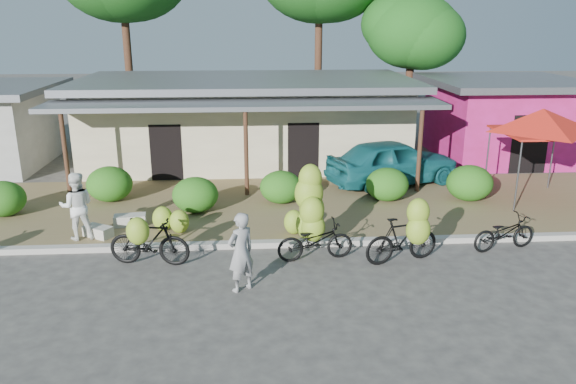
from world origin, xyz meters
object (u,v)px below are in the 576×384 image
at_px(tree_near_right, 408,29).
at_px(sack_near, 130,220).
at_px(bike_far_right, 504,233).
at_px(vendor, 241,252).
at_px(bike_right, 405,236).
at_px(bystander, 77,206).
at_px(sack_far, 98,231).
at_px(teal_van, 393,162).
at_px(red_canopy, 542,121).
at_px(bike_left, 148,241).
at_px(bike_center, 313,221).

distance_m(tree_near_right, sack_near, 16.06).
distance_m(bike_far_right, sack_near, 9.88).
relative_size(bike_far_right, vendor, 1.04).
bearing_deg(bike_right, bike_far_right, -91.20).
height_order(tree_near_right, bike_right, tree_near_right).
bearing_deg(bystander, bike_far_right, 162.95).
bearing_deg(vendor, bystander, -71.11).
distance_m(sack_far, vendor, 4.90).
bearing_deg(bystander, teal_van, -165.45).
relative_size(tree_near_right, teal_van, 1.46).
distance_m(red_canopy, sack_near, 12.56).
distance_m(sack_near, bystander, 1.60).
xyz_separation_m(bike_far_right, bystander, (-10.75, 1.18, 0.55)).
bearing_deg(bike_left, red_canopy, -61.05).
height_order(bike_right, sack_near, bike_right).
relative_size(bike_right, sack_near, 2.32).
bearing_deg(bike_far_right, sack_near, 64.14).
bearing_deg(sack_near, sack_far, -130.13).
distance_m(red_canopy, bystander, 13.65).
distance_m(bike_far_right, vendor, 6.79).
height_order(tree_near_right, bike_center, tree_near_right).
bearing_deg(red_canopy, sack_near, -172.56).
height_order(tree_near_right, teal_van, tree_near_right).
bearing_deg(vendor, sack_near, -87.10).
distance_m(sack_near, teal_van, 8.94).
distance_m(bike_left, sack_far, 2.34).
xyz_separation_m(tree_near_right, teal_van, (-2.33, -7.61, -4.23)).
xyz_separation_m(bike_center, sack_near, (-4.82, 2.11, -0.62)).
xyz_separation_m(bike_right, sack_near, (-6.94, 2.76, -0.44)).
relative_size(red_canopy, bike_far_right, 1.91).
relative_size(bike_left, bike_center, 0.89).
bearing_deg(bike_right, red_canopy, -65.90).
bearing_deg(tree_near_right, sack_near, -133.43).
height_order(bike_left, teal_van, teal_van).
relative_size(bike_center, sack_far, 2.99).
relative_size(sack_near, teal_van, 0.18).
bearing_deg(red_canopy, teal_van, 154.70).
xyz_separation_m(red_canopy, teal_van, (-4.03, 1.91, -1.71)).
bearing_deg(bike_left, bike_far_right, -78.30).
xyz_separation_m(bike_right, sack_far, (-7.61, 1.97, -0.45)).
xyz_separation_m(sack_near, vendor, (3.12, -3.84, 0.61)).
distance_m(bike_center, bike_right, 2.22).
distance_m(sack_near, vendor, 4.98).
bearing_deg(bike_right, sack_near, 52.92).
xyz_separation_m(bike_left, bike_far_right, (8.72, 0.38, -0.18)).
bearing_deg(vendor, bike_far_right, 158.92).
relative_size(bike_left, bike_right, 1.01).
bearing_deg(tree_near_right, red_canopy, -79.83).
bearing_deg(bike_far_right, teal_van, 0.93).
xyz_separation_m(bike_far_right, teal_van, (-1.46, 5.58, 0.45)).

